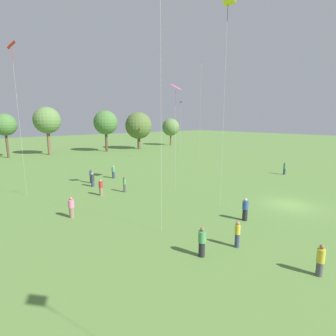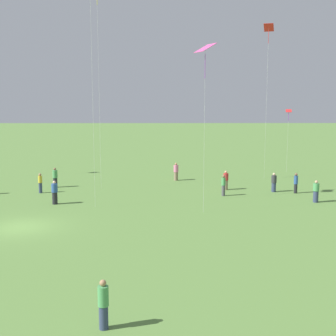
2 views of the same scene
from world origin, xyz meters
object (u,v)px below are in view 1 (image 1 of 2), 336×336
at_px(person_3, 320,260).
at_px(kite_3, 176,89).
at_px(person_8, 71,208).
at_px(person_0, 101,188).
at_px(person_2, 91,176).
at_px(kite_0, 12,53).
at_px(person_1, 202,242).
at_px(person_6, 245,210).
at_px(person_10, 285,168).
at_px(kite_6, 228,11).
at_px(person_7, 113,172).
at_px(person_9, 93,180).
at_px(person_4, 125,184).
at_px(kite_5, 181,107).
at_px(kite_4, 201,73).
at_px(person_5, 237,234).

height_order(person_3, kite_3, kite_3).
bearing_deg(person_8, person_0, 140.24).
bearing_deg(person_0, kite_3, 148.14).
xyz_separation_m(person_0, person_2, (1.54, 5.85, 0.04)).
bearing_deg(kite_0, person_1, 77.75).
height_order(person_0, person_8, person_8).
bearing_deg(kite_3, person_3, -90.06).
relative_size(person_6, person_10, 1.00).
distance_m(person_10, kite_3, 20.60).
xyz_separation_m(person_0, kite_6, (6.57, -10.72, 15.78)).
height_order(person_7, kite_6, kite_6).
bearing_deg(person_9, person_4, -16.16).
xyz_separation_m(person_10, kite_3, (-17.10, 4.98, 10.35)).
distance_m(person_4, kite_5, 25.35).
xyz_separation_m(person_0, person_10, (25.35, -7.65, 0.08)).
xyz_separation_m(person_4, kite_4, (28.54, 15.06, 16.65)).
bearing_deg(kite_4, person_6, -108.16).
bearing_deg(person_0, person_2, -118.62).
bearing_deg(person_1, person_4, 150.72).
xyz_separation_m(kite_3, kite_5, (14.40, 14.44, -0.94)).
relative_size(person_2, person_3, 1.02).
distance_m(person_6, person_10, 20.77).
relative_size(person_3, person_5, 1.01).
bearing_deg(person_1, kite_3, 128.63).
bearing_deg(person_5, person_7, 170.64).
height_order(person_2, person_6, person_6).
bearing_deg(kite_3, person_8, -153.56).
relative_size(person_7, person_8, 0.99).
bearing_deg(kite_4, person_3, -105.84).
bearing_deg(person_8, kite_4, 125.77).
height_order(kite_0, kite_4, kite_4).
distance_m(person_5, kite_5, 36.46).
bearing_deg(person_1, person_9, 158.71).
distance_m(person_9, kite_5, 24.91).
xyz_separation_m(person_7, person_10, (20.28, -14.11, 0.07)).
height_order(person_7, person_10, person_10).
height_order(kite_0, kite_6, kite_6).
xyz_separation_m(person_2, kite_4, (29.59, 8.68, 16.65)).
bearing_deg(person_7, kite_5, -161.93).
relative_size(person_2, person_5, 1.02).
xyz_separation_m(person_1, kite_4, (32.39, 30.07, 16.65)).
bearing_deg(person_1, person_8, -177.39).
distance_m(person_10, kite_4, 28.31).
height_order(person_2, kite_3, kite_3).
bearing_deg(person_10, person_3, 156.86).
distance_m(person_2, person_7, 3.59).
height_order(kite_4, kite_6, kite_4).
xyz_separation_m(person_1, kite_0, (-4.88, 20.28, 13.38)).
height_order(kite_4, kite_5, kite_4).
distance_m(person_2, person_4, 6.47).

